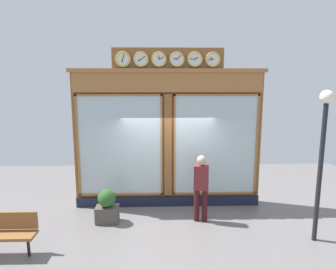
{
  "coord_description": "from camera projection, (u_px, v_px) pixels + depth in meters",
  "views": [
    {
      "loc": [
        0.25,
        8.15,
        3.51
      ],
      "look_at": [
        0.0,
        0.0,
        2.04
      ],
      "focal_mm": 32.79,
      "sensor_mm": 36.0,
      "label": 1
    }
  ],
  "objects": [
    {
      "name": "street_lamp",
      "position": [
        323.0,
        143.0,
        6.42
      ],
      "size": [
        0.28,
        0.28,
        3.3
      ],
      "color": "black",
      "rests_on": "ground_plane"
    },
    {
      "name": "planter_shrub",
      "position": [
        107.0,
        198.0,
        7.54
      ],
      "size": [
        0.44,
        0.44,
        0.44
      ],
      "primitive_type": "sphere",
      "color": "#285623",
      "rests_on": "planter_box"
    },
    {
      "name": "pedestrian",
      "position": [
        201.0,
        185.0,
        7.57
      ],
      "size": [
        0.39,
        0.27,
        1.69
      ],
      "color": "#3A1316",
      "rests_on": "ground_plane"
    },
    {
      "name": "shop_facade",
      "position": [
        168.0,
        137.0,
        8.43
      ],
      "size": [
        5.2,
        0.42,
        4.32
      ],
      "color": "brown",
      "rests_on": "ground_plane"
    },
    {
      "name": "ground_plane",
      "position": [
        172.0,
        265.0,
        5.89
      ],
      "size": [
        14.0,
        14.0,
        0.0
      ],
      "primitive_type": "plane",
      "color": "slate"
    },
    {
      "name": "street_bench",
      "position": [
        1.0,
        231.0,
        6.14
      ],
      "size": [
        1.4,
        0.4,
        0.87
      ],
      "color": "brown",
      "rests_on": "ground_plane"
    },
    {
      "name": "planter_box",
      "position": [
        107.0,
        214.0,
        7.61
      ],
      "size": [
        0.56,
        0.36,
        0.41
      ],
      "primitive_type": "cube",
      "color": "#4C4742",
      "rests_on": "ground_plane"
    }
  ]
}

